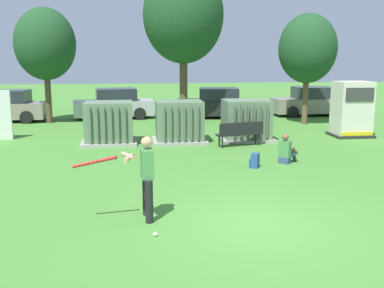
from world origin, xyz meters
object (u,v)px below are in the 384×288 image
park_bench (240,132)px  batter (144,173)px  parked_car_leftmost (6,107)px  seated_spectator (286,151)px  sports_ball (155,234)px  backpack (255,161)px  transformer_west (109,123)px  parked_car_right_of_center (217,104)px  parked_car_left_of_center (114,105)px  parked_car_rightmost (311,102)px  transformer_mid_east (246,121)px  transformer_mid_west (179,122)px  generator_enclosure (352,109)px

park_bench → batter: (-3.72, -7.30, 0.44)m
batter → parked_car_leftmost: (-6.79, 15.24, -0.22)m
seated_spectator → sports_ball: bearing=-128.7°
backpack → parked_car_leftmost: (-10.20, 11.22, 0.54)m
sports_ball → transformer_west: bearing=98.1°
park_bench → parked_car_right_of_center: size_ratio=0.42×
parked_car_left_of_center → parked_car_right_of_center: same height
parked_car_left_of_center → parked_car_right_of_center: 5.56m
parked_car_right_of_center → parked_car_rightmost: bearing=3.0°
parked_car_rightmost → parked_car_left_of_center: bearing=179.4°
transformer_west → seated_spectator: 6.98m
transformer_mid_east → park_bench: 1.34m
backpack → parked_car_left_of_center: parked_car_left_of_center is taller
transformer_mid_west → transformer_mid_east: bearing=1.6°
transformer_mid_west → generator_enclosure: size_ratio=0.91×
transformer_mid_west → backpack: (1.87, -4.42, -0.57)m
parked_car_rightmost → transformer_mid_west: bearing=-138.8°
transformer_west → sports_ball: transformer_west is taller
generator_enclosure → parked_car_left_of_center: 12.24m
transformer_west → transformer_mid_west: size_ratio=1.00×
seated_spectator → parked_car_right_of_center: 10.82m
park_bench → parked_car_leftmost: bearing=143.0°
parked_car_right_of_center → generator_enclosure: bearing=-54.6°
park_bench → seated_spectator: bearing=-73.3°
batter → backpack: bearing=49.7°
parked_car_leftmost → seated_spectator: bearing=-43.4°
park_bench → sports_ball: park_bench is taller
transformer_west → parked_car_right_of_center: same height
transformer_mid_west → park_bench: 2.47m
parked_car_left_of_center → generator_enclosure: bearing=-34.0°
generator_enclosure → parked_car_left_of_center: (-10.13, 6.85, -0.38)m
generator_enclosure → sports_ball: 13.17m
park_bench → batter: 8.21m
parked_car_leftmost → parked_car_rightmost: 16.53m
generator_enclosure → parked_car_right_of_center: size_ratio=0.52×
seated_spectator → parked_car_leftmost: size_ratio=0.23×
seated_spectator → backpack: 1.26m
transformer_mid_west → backpack: 4.83m
transformer_mid_east → backpack: size_ratio=4.77×
transformer_mid_east → backpack: transformer_mid_east is taller
transformer_west → seated_spectator: (5.74, -3.96, -0.41)m
park_bench → parked_car_leftmost: (-10.51, 7.93, 0.22)m
parked_car_right_of_center → transformer_mid_west: bearing=-111.6°
transformer_mid_west → parked_car_left_of_center: 7.81m
transformer_west → park_bench: bearing=-13.4°
generator_enclosure → backpack: bearing=-138.2°
transformer_mid_east → transformer_west: bearing=-179.5°
backpack → seated_spectator: bearing=23.2°
transformer_mid_west → parked_car_rightmost: size_ratio=0.50×
sports_ball → parked_car_rightmost: size_ratio=0.02×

